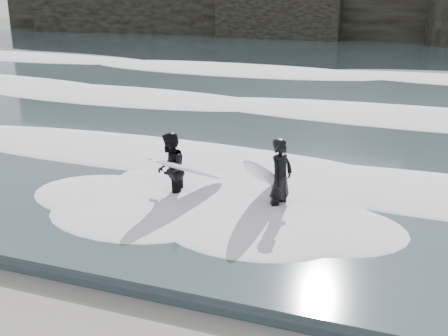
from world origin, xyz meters
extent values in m
cube|color=#2F3F45|center=(0.00, 29.00, 0.15)|extent=(90.00, 52.00, 0.30)
ellipsoid|color=white|center=(0.00, 9.00, 0.40)|extent=(60.00, 3.20, 0.20)
ellipsoid|color=white|center=(0.00, 16.00, 0.42)|extent=(60.00, 4.00, 0.24)
ellipsoid|color=white|center=(0.00, 25.00, 0.45)|extent=(60.00, 4.80, 0.30)
imported|color=black|center=(1.37, 6.89, 0.87)|extent=(0.59, 0.73, 1.74)
ellipsoid|color=white|center=(0.97, 6.94, 0.91)|extent=(0.69, 1.93, 1.26)
imported|color=black|center=(-1.09, 6.73, 0.84)|extent=(0.80, 0.94, 1.68)
ellipsoid|color=white|center=(-0.67, 6.73, 0.90)|extent=(1.45, 2.22, 1.06)
camera|label=1|loc=(4.09, -3.79, 4.80)|focal=45.00mm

